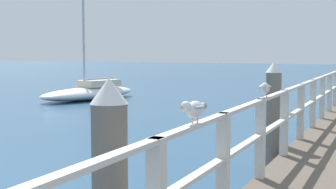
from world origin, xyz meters
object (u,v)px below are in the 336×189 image
object	(u,v)px
dock_piling_far	(273,115)
seagull_background	(265,88)
boat_1	(90,92)
seagull_foreground	(194,109)

from	to	relation	value
dock_piling_far	seagull_background	world-z (taller)	dock_piling_far
seagull_background	boat_1	distance (m)	15.79
boat_1	seagull_foreground	bearing A→B (deg)	139.79
seagull_background	boat_1	xyz separation A→B (m)	(-10.55, 11.68, -1.32)
dock_piling_far	seagull_foreground	xyz separation A→B (m)	(0.38, -4.93, 0.67)
seagull_background	boat_1	bearing A→B (deg)	-62.71
dock_piling_far	boat_1	distance (m)	13.85
seagull_background	boat_1	size ratio (longest dim) A/B	0.08
dock_piling_far	seagull_background	bearing A→B (deg)	-80.57
seagull_foreground	seagull_background	bearing A→B (deg)	-87.58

